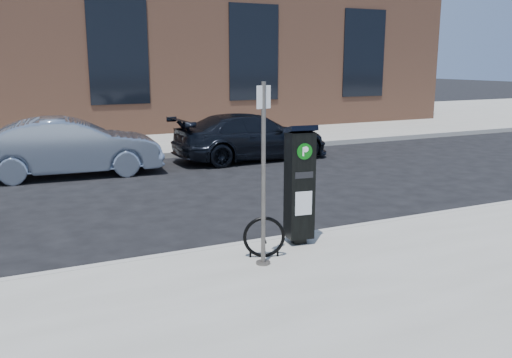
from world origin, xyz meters
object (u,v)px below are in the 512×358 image
car_dark (251,137)px  sign_pole (263,177)px  bike_rack (264,237)px  car_silver (70,147)px  parking_kiosk (300,183)px

car_dark → sign_pole: bearing=154.6°
bike_rack → car_silver: car_silver is taller
sign_pole → car_dark: size_ratio=0.52×
bike_rack → car_dark: bearing=86.6°
sign_pole → car_silver: size_ratio=0.55×
sign_pole → car_silver: bearing=87.6°
sign_pole → car_dark: sign_pole is taller
sign_pole → car_dark: 8.39m
bike_rack → car_dark: car_dark is taller
parking_kiosk → sign_pole: size_ratio=0.74×
parking_kiosk → car_silver: size_ratio=0.40×
sign_pole → car_dark: (3.39, 7.65, -0.65)m
bike_rack → car_silver: 7.45m
car_dark → parking_kiosk: bearing=158.6°
car_silver → car_dark: bearing=-84.2°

